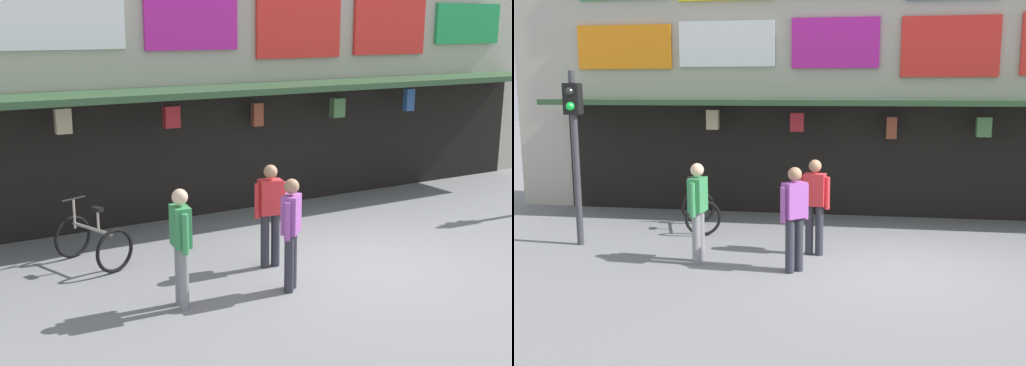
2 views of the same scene
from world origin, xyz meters
The scene contains 6 objects.
ground_plane centered at (0.00, 0.00, 0.00)m, with size 80.00×80.00×0.00m, color slate.
shopfront centered at (0.00, 4.57, 3.96)m, with size 18.00×2.60×8.00m.
bicycle_parked centered at (-3.87, 2.14, 0.39)m, with size 1.09×1.34×1.05m.
pedestrian_in_black centered at (-3.27, -0.11, 0.95)m, with size 0.26×0.53×1.68m.
pedestrian_in_green centered at (-1.40, 0.68, 0.98)m, with size 0.52×0.40×1.68m.
pedestrian_in_purple centered at (-1.64, -0.34, 0.95)m, with size 0.41×0.41×1.68m.
Camera 1 is at (-6.59, -8.12, 3.79)m, focal length 46.71 mm.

